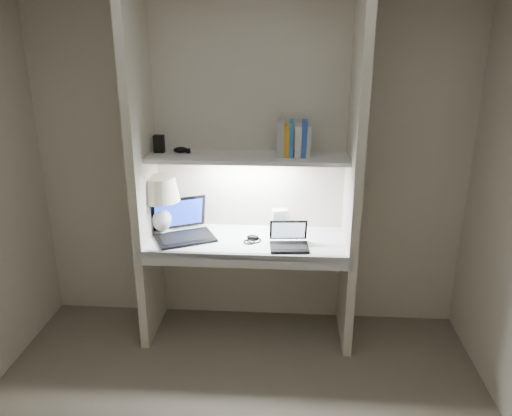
# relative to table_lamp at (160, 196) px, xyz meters

# --- Properties ---
(back_wall) EXTENTS (3.20, 0.01, 2.50)m
(back_wall) POSITION_rel_table_lamp_xyz_m (0.64, 0.20, 0.19)
(back_wall) COLOR beige
(back_wall) RESTS_ON floor
(alcove_panel_left) EXTENTS (0.06, 0.55, 2.50)m
(alcove_panel_left) POSITION_rel_table_lamp_xyz_m (-0.09, -0.07, 0.19)
(alcove_panel_left) COLOR beige
(alcove_panel_left) RESTS_ON floor
(alcove_panel_right) EXTENTS (0.06, 0.55, 2.50)m
(alcove_panel_right) POSITION_rel_table_lamp_xyz_m (1.37, -0.07, 0.19)
(alcove_panel_right) COLOR beige
(alcove_panel_right) RESTS_ON floor
(desk) EXTENTS (1.40, 0.55, 0.04)m
(desk) POSITION_rel_table_lamp_xyz_m (0.64, -0.07, -0.31)
(desk) COLOR white
(desk) RESTS_ON alcove_panel_left
(desk_apron) EXTENTS (1.46, 0.03, 0.10)m
(desk_apron) POSITION_rel_table_lamp_xyz_m (0.64, -0.33, -0.34)
(desk_apron) COLOR silver
(desk_apron) RESTS_ON desk
(shelf) EXTENTS (1.40, 0.36, 0.03)m
(shelf) POSITION_rel_table_lamp_xyz_m (0.64, 0.02, 0.29)
(shelf) COLOR silver
(shelf) RESTS_ON back_wall
(strip_light) EXTENTS (0.60, 0.04, 0.02)m
(strip_light) POSITION_rel_table_lamp_xyz_m (0.64, 0.02, 0.27)
(strip_light) COLOR white
(strip_light) RESTS_ON shelf
(table_lamp) EXTENTS (0.29, 0.29, 0.43)m
(table_lamp) POSITION_rel_table_lamp_xyz_m (0.00, 0.00, 0.00)
(table_lamp) COLOR white
(table_lamp) RESTS_ON desk
(laptop_main) EXTENTS (0.52, 0.49, 0.27)m
(laptop_main) POSITION_rel_table_lamp_xyz_m (0.17, -0.05, -0.23)
(laptop_main) COLOR black
(laptop_main) RESTS_ON desk
(laptop_netbook) EXTENTS (0.28, 0.25, 0.17)m
(laptop_netbook) POSITION_rel_table_lamp_xyz_m (0.94, -0.18, -0.25)
(laptop_netbook) COLOR black
(laptop_netbook) RESTS_ON desk
(speaker) EXTENTS (0.13, 0.11, 0.16)m
(speaker) POSITION_rel_table_lamp_xyz_m (0.87, 0.13, -0.21)
(speaker) COLOR silver
(speaker) RESTS_ON desk
(mouse) EXTENTS (0.09, 0.07, 0.03)m
(mouse) POSITION_rel_table_lamp_xyz_m (0.68, -0.08, -0.28)
(mouse) COLOR black
(mouse) RESTS_ON desk
(cable_coil) EXTENTS (0.13, 0.13, 0.01)m
(cable_coil) POSITION_rel_table_lamp_xyz_m (0.69, -0.11, -0.28)
(cable_coil) COLOR black
(cable_coil) RESTS_ON desk
(sticky_note) EXTENTS (0.08, 0.08, 0.00)m
(sticky_note) POSITION_rel_table_lamp_xyz_m (0.21, -0.08, -0.29)
(sticky_note) COLOR yellow
(sticky_note) RESTS_ON desk
(book_row) EXTENTS (0.23, 0.16, 0.24)m
(book_row) POSITION_rel_table_lamp_xyz_m (0.96, 0.03, 0.42)
(book_row) COLOR #BABABA
(book_row) RESTS_ON shelf
(shelf_box) EXTENTS (0.07, 0.05, 0.12)m
(shelf_box) POSITION_rel_table_lamp_xyz_m (-0.00, 0.07, 0.37)
(shelf_box) COLOR black
(shelf_box) RESTS_ON shelf
(shelf_gadget) EXTENTS (0.11, 0.09, 0.04)m
(shelf_gadget) POSITION_rel_table_lamp_xyz_m (0.16, 0.06, 0.33)
(shelf_gadget) COLOR black
(shelf_gadget) RESTS_ON shelf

